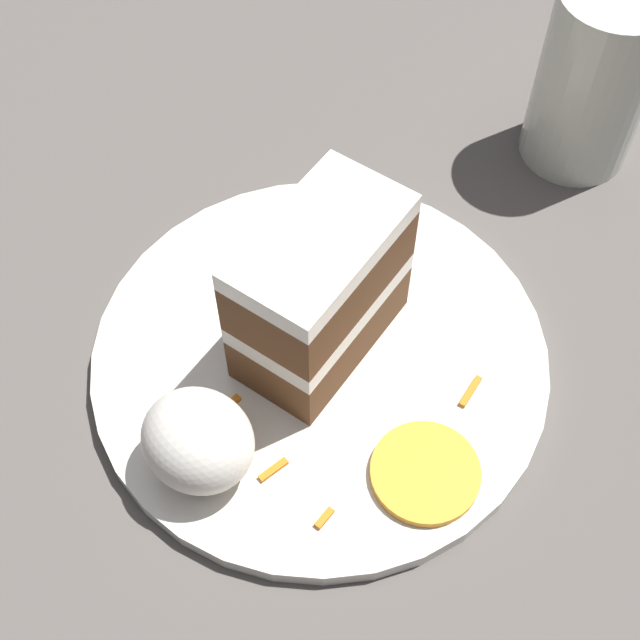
{
  "coord_description": "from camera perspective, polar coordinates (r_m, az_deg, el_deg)",
  "views": [
    {
      "loc": [
        0.2,
        -0.23,
        0.51
      ],
      "look_at": [
        0.05,
        0.01,
        0.09
      ],
      "focal_mm": 50.0,
      "sensor_mm": 36.0,
      "label": 1
    }
  ],
  "objects": [
    {
      "name": "ground_plane",
      "position": [
        0.6,
        -4.55,
        -3.0
      ],
      "size": [
        6.0,
        6.0,
        0.0
      ],
      "primitive_type": "plane",
      "color": "#38332D",
      "rests_on": "ground"
    },
    {
      "name": "dining_table",
      "position": [
        0.58,
        -4.68,
        -2.01
      ],
      "size": [
        1.39,
        1.2,
        0.04
      ],
      "primitive_type": "cube",
      "color": "#56514C",
      "rests_on": "ground"
    },
    {
      "name": "carrot_shreds_scatter",
      "position": [
        0.51,
        0.76,
        -7.46
      ],
      "size": [
        0.12,
        0.13,
        0.0
      ],
      "color": "orange",
      "rests_on": "plate"
    },
    {
      "name": "cream_dollop",
      "position": [
        0.49,
        -7.82,
        -7.66
      ],
      "size": [
        0.06,
        0.06,
        0.06
      ],
      "primitive_type": "ellipsoid",
      "color": "white",
      "rests_on": "plate"
    },
    {
      "name": "drinking_glass",
      "position": [
        0.65,
        16.94,
        13.95
      ],
      "size": [
        0.08,
        0.08,
        0.13
      ],
      "color": "beige",
      "rests_on": "dining_table"
    },
    {
      "name": "plate",
      "position": [
        0.55,
        -0.0,
        -2.41
      ],
      "size": [
        0.28,
        0.28,
        0.01
      ],
      "primitive_type": "cylinder",
      "color": "silver",
      "rests_on": "dining_table"
    },
    {
      "name": "orange_garnish",
      "position": [
        0.5,
        6.75,
        -9.69
      ],
      "size": [
        0.06,
        0.06,
        0.01
      ],
      "primitive_type": "cylinder",
      "color": "orange",
      "rests_on": "plate"
    },
    {
      "name": "cake_slice",
      "position": [
        0.5,
        0.01,
        1.92
      ],
      "size": [
        0.06,
        0.11,
        0.1
      ],
      "rotation": [
        0.0,
        0.0,
        3.11
      ],
      "color": "brown",
      "rests_on": "plate"
    }
  ]
}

